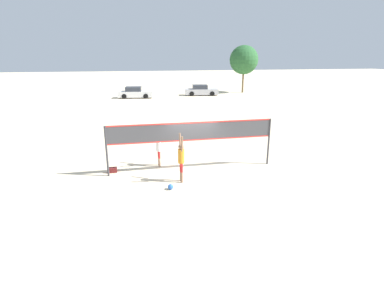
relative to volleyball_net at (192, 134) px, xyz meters
name	(u,v)px	position (x,y,z in m)	size (l,w,h in m)	color
ground_plane	(192,169)	(0.00, 0.00, -1.82)	(200.00, 200.00, 0.00)	beige
volleyball_net	(192,134)	(0.00, 0.00, 0.00)	(8.19, 0.09, 2.42)	#38383D
player_spiker	(181,157)	(-0.77, -1.35, -0.66)	(0.28, 0.71, 2.20)	#8C664C
player_blocker	(159,147)	(-1.55, 0.85, -0.79)	(0.28, 0.68, 1.99)	tan
volleyball	(171,187)	(-1.37, -2.09, -1.71)	(0.24, 0.24, 0.24)	blue
gear_bag	(112,170)	(-3.89, 0.43, -1.71)	(0.45, 0.25, 0.24)	maroon
parked_car_near	(201,91)	(7.18, 28.24, -1.16)	(4.85, 2.39, 1.48)	#B7B7BC
parked_car_mid	(135,93)	(-2.14, 27.35, -1.16)	(4.72, 2.28, 1.49)	silver
tree_left_cluster	(244,60)	(14.17, 30.17, 3.02)	(4.26, 4.26, 6.99)	brown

